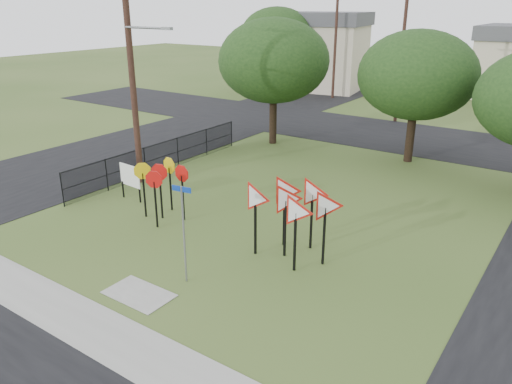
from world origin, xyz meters
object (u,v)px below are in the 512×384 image
yield_sign_cluster (293,203)px  info_board (130,177)px  stop_sign_cluster (162,178)px  street_name_sign (184,229)px

yield_sign_cluster → info_board: (-8.30, 0.47, -0.87)m
stop_sign_cluster → info_board: size_ratio=1.44×
stop_sign_cluster → yield_sign_cluster: (5.74, 0.16, 0.22)m
street_name_sign → info_board: bearing=150.4°
street_name_sign → yield_sign_cluster: (1.79, 3.22, 0.15)m
stop_sign_cluster → info_board: stop_sign_cluster is taller
street_name_sign → yield_sign_cluster: bearing=60.9°
info_board → stop_sign_cluster: bearing=-13.7°
street_name_sign → info_board: size_ratio=1.96×
street_name_sign → info_board: 7.51m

